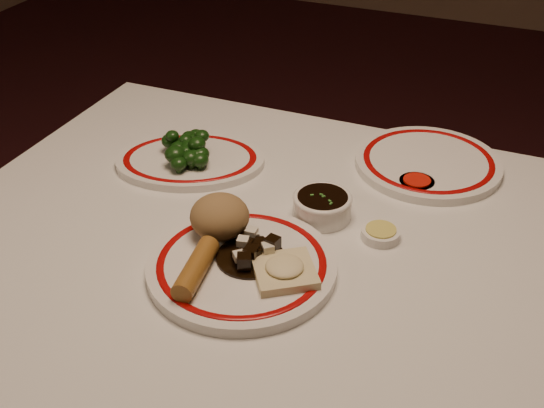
{
  "coord_description": "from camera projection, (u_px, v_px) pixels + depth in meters",
  "views": [
    {
      "loc": [
        0.31,
        -0.82,
        1.41
      ],
      "look_at": [
        -0.05,
        0.03,
        0.8
      ],
      "focal_mm": 45.0,
      "sensor_mm": 36.0,
      "label": 1
    }
  ],
  "objects": [
    {
      "name": "dining_table",
      "position": [
        291.0,
        288.0,
        1.15
      ],
      "size": [
        1.2,
        0.9,
        0.75
      ],
      "color": "white",
      "rests_on": "ground"
    },
    {
      "name": "main_plate",
      "position": [
        242.0,
        266.0,
        1.04
      ],
      "size": [
        0.31,
        0.31,
        0.02
      ],
      "color": "white",
      "rests_on": "dining_table"
    },
    {
      "name": "rice_mound",
      "position": [
        220.0,
        216.0,
        1.07
      ],
      "size": [
        0.09,
        0.09,
        0.07
      ],
      "primitive_type": "ellipsoid",
      "color": "olive",
      "rests_on": "main_plate"
    },
    {
      "name": "spring_roll",
      "position": [
        196.0,
        268.0,
        0.99
      ],
      "size": [
        0.05,
        0.12,
        0.03
      ],
      "primitive_type": "cylinder",
      "rotation": [
        1.57,
        0.0,
        0.13
      ],
      "color": "#956324",
      "rests_on": "main_plate"
    },
    {
      "name": "fried_wonton",
      "position": [
        285.0,
        270.0,
        1.0
      ],
      "size": [
        0.12,
        0.12,
        0.02
      ],
      "color": "beige",
      "rests_on": "main_plate"
    },
    {
      "name": "stirfry_heap",
      "position": [
        251.0,
        251.0,
        1.04
      ],
      "size": [
        0.11,
        0.11,
        0.03
      ],
      "color": "black",
      "rests_on": "main_plate"
    },
    {
      "name": "broccoli_plate",
      "position": [
        190.0,
        160.0,
        1.31
      ],
      "size": [
        0.34,
        0.32,
        0.02
      ],
      "color": "white",
      "rests_on": "dining_table"
    },
    {
      "name": "broccoli_pile",
      "position": [
        188.0,
        149.0,
        1.28
      ],
      "size": [
        0.12,
        0.14,
        0.05
      ],
      "color": "#23471C",
      "rests_on": "broccoli_plate"
    },
    {
      "name": "soy_bowl",
      "position": [
        322.0,
        207.0,
        1.15
      ],
      "size": [
        0.1,
        0.1,
        0.04
      ],
      "color": "white",
      "rests_on": "dining_table"
    },
    {
      "name": "sweet_sour_dish",
      "position": [
        416.0,
        184.0,
        1.23
      ],
      "size": [
        0.06,
        0.06,
        0.02
      ],
      "color": "white",
      "rests_on": "dining_table"
    },
    {
      "name": "mustard_dish",
      "position": [
        381.0,
        233.0,
        1.11
      ],
      "size": [
        0.06,
        0.06,
        0.02
      ],
      "color": "white",
      "rests_on": "dining_table"
    },
    {
      "name": "far_plate",
      "position": [
        428.0,
        163.0,
        1.3
      ],
      "size": [
        0.31,
        0.31,
        0.02
      ],
      "color": "white",
      "rests_on": "dining_table"
    }
  ]
}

